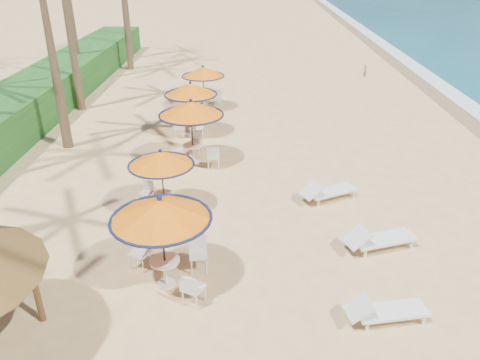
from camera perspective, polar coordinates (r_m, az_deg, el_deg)
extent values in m
plane|color=tan|center=(12.71, 13.44, -11.62)|extent=(160.00, 160.00, 0.00)
cube|color=#194716|center=(24.36, -25.50, 7.66)|extent=(3.00, 40.00, 1.80)
cylinder|color=black|center=(11.63, -9.34, -7.69)|extent=(0.05, 0.05, 2.45)
cone|color=orange|center=(11.12, -9.70, -3.58)|extent=(2.45, 2.45, 0.53)
torus|color=#111534|center=(11.25, -9.61, -4.67)|extent=(2.46, 2.46, 0.07)
sphere|color=#111534|center=(10.97, -9.82, -2.18)|extent=(0.13, 0.13, 0.13)
cylinder|color=silver|center=(11.91, -9.17, -9.69)|extent=(0.75, 0.75, 0.04)
cylinder|color=silver|center=(12.12, -9.05, -11.04)|extent=(0.09, 0.09, 0.75)
cylinder|color=black|center=(14.99, -9.41, -0.25)|extent=(0.05, 0.05, 2.09)
cone|color=orange|center=(14.65, -9.64, 2.61)|extent=(2.09, 2.09, 0.45)
torus|color=#111534|center=(14.73, -9.58, 1.86)|extent=(2.09, 2.09, 0.06)
sphere|color=#111534|center=(14.55, -9.72, 3.55)|extent=(0.11, 0.11, 0.11)
cylinder|color=silver|center=(15.19, -9.29, -1.69)|extent=(0.63, 0.63, 0.04)
cylinder|color=silver|center=(15.33, -9.21, -2.67)|extent=(0.07, 0.07, 0.63)
cylinder|color=black|center=(18.31, -5.85, 5.73)|extent=(0.05, 0.05, 2.52)
cone|color=orange|center=(17.99, -6.00, 8.68)|extent=(2.52, 2.52, 0.55)
torus|color=#111534|center=(18.06, -5.96, 7.91)|extent=(2.52, 2.52, 0.08)
sphere|color=#111534|center=(17.89, -6.05, 9.64)|extent=(0.13, 0.13, 0.13)
cylinder|color=silver|center=(18.50, -5.78, 4.24)|extent=(0.77, 0.77, 0.04)
cylinder|color=silver|center=(18.63, -5.73, 3.21)|extent=(0.09, 0.09, 0.77)
cylinder|color=black|center=(21.37, -5.93, 8.56)|extent=(0.05, 0.05, 2.37)
cone|color=orange|center=(21.11, -6.05, 10.96)|extent=(2.37, 2.37, 0.51)
torus|color=#111534|center=(21.17, -6.01, 10.34)|extent=(2.37, 2.37, 0.07)
sphere|color=#111534|center=(21.03, -6.08, 11.74)|extent=(0.12, 0.12, 0.12)
cylinder|color=silver|center=(21.53, -5.87, 7.34)|extent=(0.72, 0.72, 0.04)
cylinder|color=silver|center=(21.64, -5.83, 6.49)|extent=(0.08, 0.08, 0.72)
cylinder|color=black|center=(25.00, -4.47, 11.09)|extent=(0.05, 0.05, 2.23)
cone|color=orange|center=(24.79, -4.54, 13.04)|extent=(2.23, 2.23, 0.48)
torus|color=#111534|center=(24.84, -4.53, 12.54)|extent=(2.23, 2.23, 0.07)
sphere|color=#111534|center=(24.73, -4.57, 13.67)|extent=(0.12, 0.12, 0.12)
cylinder|color=silver|center=(25.13, -4.44, 10.09)|extent=(0.68, 0.68, 0.04)
cylinder|color=silver|center=(25.22, -4.41, 9.39)|extent=(0.08, 0.08, 0.68)
cube|color=silver|center=(11.58, 18.02, -14.94)|extent=(1.72, 0.87, 0.07)
cube|color=silver|center=(11.14, 14.27, -14.84)|extent=(0.64, 0.68, 0.41)
cube|color=silver|center=(11.68, 17.92, -15.51)|extent=(0.06, 0.06, 0.23)
cube|color=silver|center=(13.95, 17.17, -6.88)|extent=(1.92, 1.20, 0.07)
cube|color=silver|center=(13.38, 14.05, -6.78)|extent=(0.78, 0.82, 0.45)
cube|color=silver|center=(14.04, 17.08, -7.46)|extent=(0.06, 0.06, 0.26)
cube|color=silver|center=(16.18, 11.18, -1.33)|extent=(1.84, 1.34, 0.07)
cube|color=silver|center=(15.62, 8.65, -1.24)|extent=(0.80, 0.83, 0.43)
cube|color=silver|center=(16.26, 11.13, -1.84)|extent=(0.06, 0.06, 0.25)
cylinder|color=brown|center=(11.46, -23.82, -11.34)|extent=(0.14, 0.14, 2.17)
cone|color=brown|center=(20.51, -21.84, 13.59)|extent=(0.44, 0.44, 7.53)
cone|color=brown|center=(25.59, -20.29, 18.12)|extent=(0.44, 0.44, 9.33)
imported|color=#896346|center=(32.82, 15.01, 12.75)|extent=(0.24, 0.33, 0.85)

